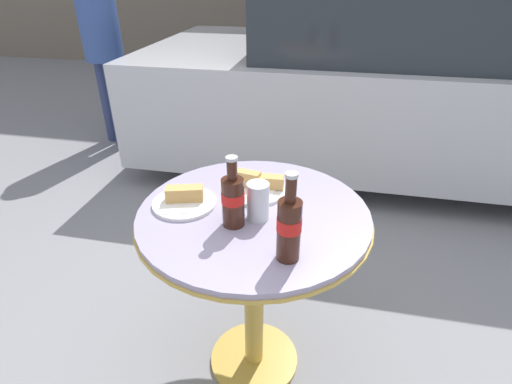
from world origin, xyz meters
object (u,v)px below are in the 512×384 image
Objects in this scene: lunch_plate_near at (184,200)px; lunch_plate_far at (255,186)px; drinking_glass at (258,203)px; cola_bottle_left at (289,227)px; parked_car at (424,84)px; cola_bottle_right at (233,199)px; bistro_table at (254,247)px; pedestrian at (103,44)px.

lunch_plate_far is (0.21, 0.14, 0.00)m from lunch_plate_near.
cola_bottle_left is at bearing -55.90° from drinking_glass.
drinking_glass is 2.37m from parked_car.
parked_car reaches higher than drinking_glass.
cola_bottle_left is 0.39m from lunch_plate_far.
cola_bottle_right reaches higher than drinking_glass.
cola_bottle_right is (-0.04, -0.09, 0.24)m from bistro_table.
cola_bottle_right is at bearing -52.10° from pedestrian.
bistro_table is 0.36m from cola_bottle_left.
parked_car is (0.92, 2.26, -0.19)m from cola_bottle_right.
bistro_table is at bearing -50.21° from pedestrian.
bistro_table is 6.28× the size of drinking_glass.
drinking_glass is (0.07, 0.05, -0.03)m from cola_bottle_right.
lunch_plate_near is 0.05× the size of parked_car.
lunch_plate_far is 0.05× the size of parked_car.
parked_car is at bearing 2.44° from pedestrian.
cola_bottle_left is 1.16× the size of lunch_plate_far.
pedestrian reaches higher than cola_bottle_right.
drinking_glass is 0.18m from lunch_plate_far.
cola_bottle_left reaches higher than lunch_plate_near.
bistro_table is 3.44× the size of lunch_plate_far.
pedestrian is (-1.72, 2.06, 0.27)m from bistro_table.
pedestrian is at bearing 127.90° from cola_bottle_right.
cola_bottle_left is 2.12× the size of drinking_glass.
cola_bottle_left is at bearing -107.07° from parked_car.
lunch_plate_far is 0.15× the size of pedestrian.
drinking_glass is 0.26m from lunch_plate_near.
lunch_plate_near is 0.14× the size of pedestrian.
drinking_glass is at bearing -75.49° from lunch_plate_far.
lunch_plate_far is at bearing 99.56° from bistro_table.
drinking_glass is 0.08× the size of pedestrian.
lunch_plate_near is at bearing -54.39° from pedestrian.
cola_bottle_left is at bearing -50.76° from pedestrian.
pedestrian is (-1.48, 2.07, 0.11)m from lunch_plate_near.
lunch_plate_near is (-0.19, 0.08, -0.07)m from cola_bottle_right.
parked_car reaches higher than bistro_table.
pedestrian is at bearing 129.24° from cola_bottle_left.
drinking_glass is (0.02, -0.04, 0.21)m from bistro_table.
cola_bottle_left is (0.14, -0.21, 0.25)m from bistro_table.
parked_car is (0.85, 2.21, -0.16)m from drinking_glass.
pedestrian is at bearing 125.61° from lunch_plate_near.
drinking_glass reaches higher than lunch_plate_far.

